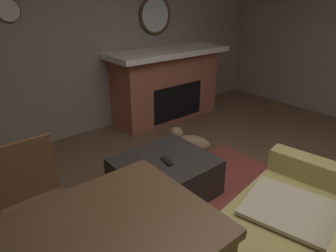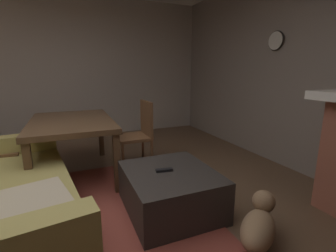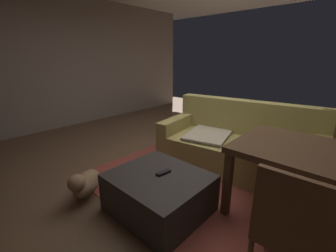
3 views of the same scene
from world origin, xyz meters
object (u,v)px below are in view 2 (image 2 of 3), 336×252
object	(u,v)px
dining_table	(72,126)
dining_chair_south	(139,130)
ottoman_coffee_table	(170,190)
wall_clock	(276,41)
small_dog	(259,224)
tv_remote	(164,170)

from	to	relation	value
dining_table	dining_chair_south	size ratio (longest dim) A/B	1.57
ottoman_coffee_table	dining_table	world-z (taller)	dining_table
wall_clock	dining_chair_south	bearing A→B (deg)	75.41
dining_chair_south	wall_clock	xyz separation A→B (m)	(-0.49, -1.87, 1.22)
ottoman_coffee_table	dining_chair_south	bearing A→B (deg)	-2.42
dining_table	small_dog	xyz separation A→B (m)	(-1.94, -1.24, -0.47)
tv_remote	wall_clock	xyz separation A→B (m)	(0.71, -1.98, 1.33)
wall_clock	dining_table	bearing A→B (deg)	79.96
wall_clock	tv_remote	bearing A→B (deg)	109.69
dining_table	wall_clock	size ratio (longest dim) A/B	5.40
tv_remote	dining_table	size ratio (longest dim) A/B	0.11
ottoman_coffee_table	wall_clock	xyz separation A→B (m)	(0.72, -1.92, 1.55)
tv_remote	small_dog	bearing A→B (deg)	-139.44
small_dog	wall_clock	bearing A→B (deg)	-45.93
tv_remote	small_dog	world-z (taller)	tv_remote
wall_clock	small_dog	bearing A→B (deg)	134.07
ottoman_coffee_table	small_dog	distance (m)	0.85
small_dog	wall_clock	xyz separation A→B (m)	(1.46, -1.51, 1.56)
dining_table	wall_clock	bearing A→B (deg)	-100.04
dining_table	small_dog	world-z (taller)	dining_table
tv_remote	wall_clock	distance (m)	2.49
dining_chair_south	wall_clock	size ratio (longest dim) A/B	3.44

